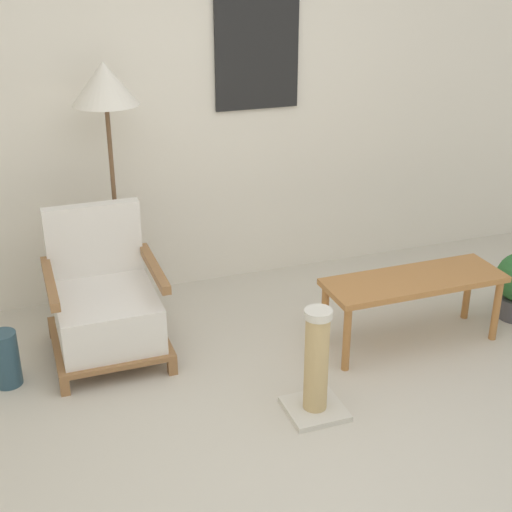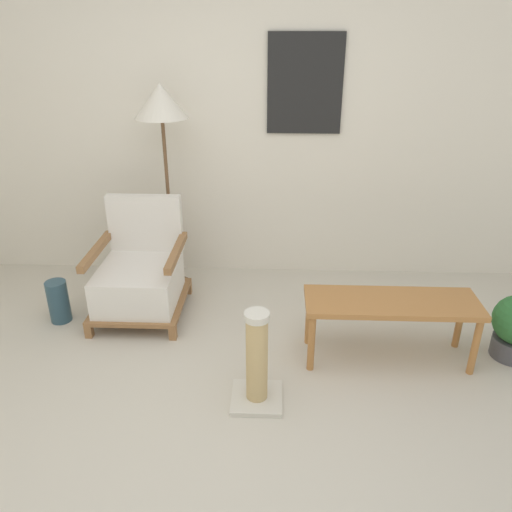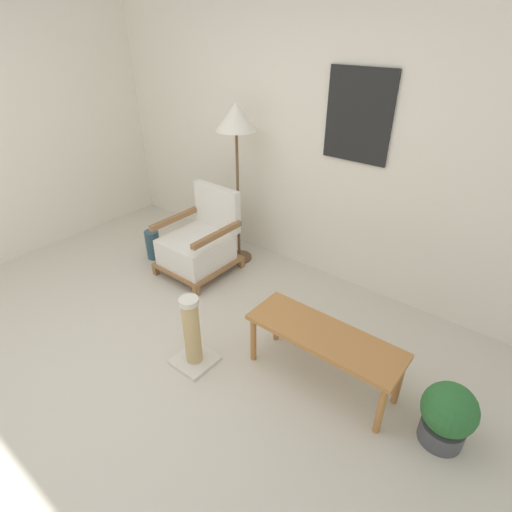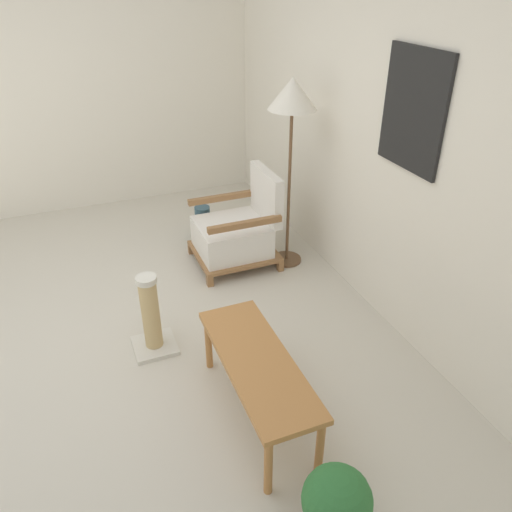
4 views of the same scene
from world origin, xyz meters
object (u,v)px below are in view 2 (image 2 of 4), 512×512
at_px(armchair, 140,276).
at_px(vase, 58,301).
at_px(floor_lamp, 162,113).
at_px(scratching_post, 257,365).
at_px(coffee_table, 391,308).

relative_size(armchair, vase, 2.62).
bearing_deg(armchair, floor_lamp, 68.73).
bearing_deg(scratching_post, floor_lamp, 118.33).
bearing_deg(armchair, coffee_table, -16.37).
relative_size(floor_lamp, coffee_table, 1.49).
relative_size(floor_lamp, scratching_post, 2.72).
bearing_deg(coffee_table, armchair, 163.63).
xyz_separation_m(armchair, scratching_post, (0.89, -0.94, -0.05)).
bearing_deg(vase, coffee_table, -8.74).
distance_m(vase, scratching_post, 1.66).
distance_m(armchair, coffee_table, 1.77).
distance_m(armchair, vase, 0.60).
bearing_deg(coffee_table, scratching_post, -151.48).
bearing_deg(scratching_post, armchair, 133.29).
relative_size(coffee_table, vase, 3.41).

